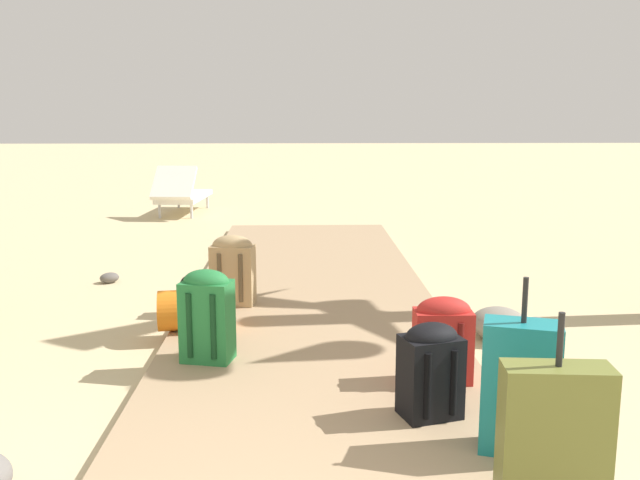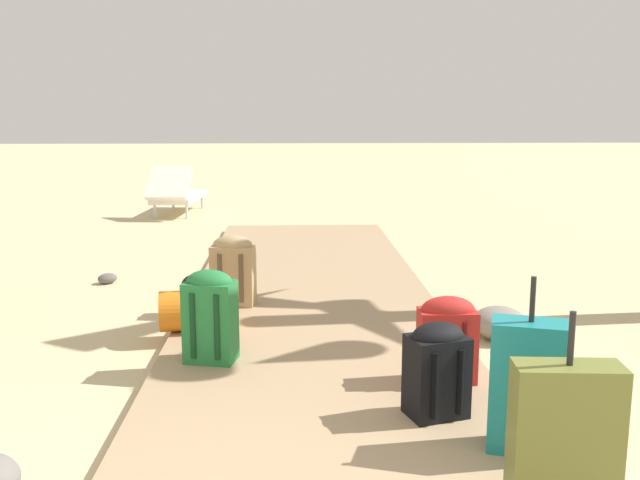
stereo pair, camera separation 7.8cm
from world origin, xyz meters
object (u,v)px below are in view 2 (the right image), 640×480
object	(u,v)px
backpack_green	(210,314)
lounge_chair	(177,193)
backpack_black	(437,367)
suitcase_olive	(564,440)
backpack_tan	(233,268)
backpack_red	(447,337)
duffel_bag_orange	(194,310)
suitcase_teal	(528,386)

from	to	relation	value
backpack_green	lounge_chair	distance (m)	6.81
backpack_black	suitcase_olive	bearing A→B (deg)	-71.44
suitcase_olive	backpack_tan	size ratio (longest dim) A/B	1.43
lounge_chair	backpack_tan	bearing A→B (deg)	-76.56
backpack_green	lounge_chair	size ratio (longest dim) A/B	0.36
backpack_red	duffel_bag_orange	bearing A→B (deg)	147.34
backpack_tan	duffel_bag_orange	xyz separation A→B (m)	(-0.22, -0.64, -0.15)
backpack_black	backpack_tan	distance (m)	2.40
backpack_black	lounge_chair	bearing A→B (deg)	108.21
suitcase_olive	backpack_tan	bearing A→B (deg)	116.36
backpack_red	duffel_bag_orange	world-z (taller)	backpack_red
backpack_black	backpack_tan	size ratio (longest dim) A/B	0.87
backpack_black	backpack_green	xyz separation A→B (m)	(-1.21, 0.83, 0.05)
backpack_red	backpack_tan	bearing A→B (deg)	129.11
lounge_chair	duffel_bag_orange	bearing A→B (deg)	-79.96
backpack_red	suitcase_olive	bearing A→B (deg)	-83.87
backpack_black	suitcase_teal	distance (m)	0.50
backpack_black	lounge_chair	distance (m)	7.92
backpack_black	suitcase_teal	bearing A→B (deg)	-48.76
suitcase_olive	backpack_green	bearing A→B (deg)	131.44
suitcase_olive	suitcase_teal	bearing A→B (deg)	86.39
backpack_black	suitcase_teal	xyz separation A→B (m)	(0.33, -0.37, 0.05)
suitcase_teal	backpack_red	bearing A→B (deg)	101.94
backpack_black	backpack_green	distance (m)	1.47
backpack_black	backpack_red	xyz separation A→B (m)	(0.15, 0.46, 0.00)
backpack_red	backpack_green	bearing A→B (deg)	164.76
backpack_black	backpack_green	bearing A→B (deg)	145.66
suitcase_olive	backpack_red	xyz separation A→B (m)	(-0.14, 1.34, -0.04)
backpack_tan	backpack_green	bearing A→B (deg)	-91.67
duffel_bag_orange	suitcase_olive	bearing A→B (deg)	-53.97
duffel_bag_orange	backpack_tan	bearing A→B (deg)	70.66
suitcase_olive	backpack_red	bearing A→B (deg)	96.13
backpack_tan	suitcase_olive	bearing A→B (deg)	-63.64
suitcase_olive	duffel_bag_orange	distance (m)	2.89
backpack_black	backpack_tan	bearing A→B (deg)	119.37
backpack_black	backpack_tan	xyz separation A→B (m)	(-1.18, 2.09, 0.04)
suitcase_olive	lounge_chair	world-z (taller)	suitcase_olive
backpack_black	lounge_chair	xyz separation A→B (m)	(-2.47, 7.52, -0.01)
suitcase_teal	backpack_red	distance (m)	0.85
backpack_green	backpack_red	distance (m)	1.41
lounge_chair	suitcase_olive	bearing A→B (deg)	-71.75
backpack_tan	backpack_red	xyz separation A→B (m)	(1.33, -1.63, -0.03)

